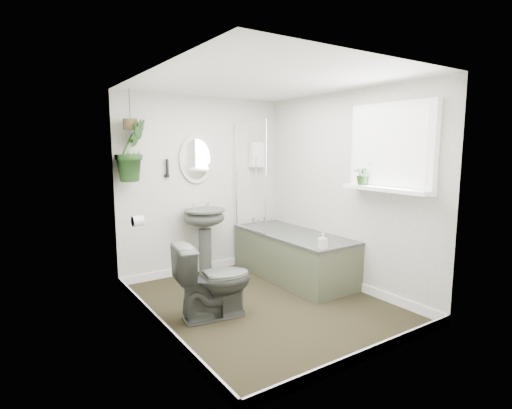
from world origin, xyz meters
TOP-DOWN VIEW (x-y plane):
  - floor at (0.00, 0.00)m, footprint 2.30×2.80m
  - ceiling at (0.00, 0.00)m, footprint 2.30×2.80m
  - wall_back at (0.00, 1.41)m, footprint 2.30×0.02m
  - wall_front at (0.00, -1.41)m, footprint 2.30×0.02m
  - wall_left at (-1.16, 0.00)m, footprint 0.02×2.80m
  - wall_right at (1.16, 0.00)m, footprint 0.02×2.80m
  - skirting at (0.00, 0.00)m, footprint 2.30×2.80m
  - bathtub at (0.80, 0.50)m, footprint 0.72×1.72m
  - bath_screen at (0.47, 0.99)m, footprint 0.04×0.72m
  - shower_box at (0.80, 1.34)m, footprint 0.20×0.10m
  - oval_mirror at (-0.11, 1.37)m, footprint 0.46×0.03m
  - wall_sconce at (-0.51, 1.36)m, footprint 0.04×0.04m
  - toilet_roll_holder at (-1.10, 0.70)m, footprint 0.11×0.11m
  - window_recess at (1.09, -0.70)m, footprint 0.08×1.00m
  - window_sill at (1.02, -0.70)m, footprint 0.18×1.00m
  - window_blinds at (1.04, -0.70)m, footprint 0.01×0.86m
  - toilet at (-0.60, -0.01)m, footprint 0.79×0.53m
  - pedestal_sink at (-0.11, 1.17)m, footprint 0.56×0.49m
  - sill_plant at (1.02, -0.40)m, footprint 0.26×0.24m
  - hanging_plant at (-0.97, 1.25)m, footprint 0.47×0.43m
  - soap_bottle at (0.56, -0.29)m, footprint 0.09×0.09m
  - hanging_pot at (-0.97, 1.25)m, footprint 0.16×0.16m

SIDE VIEW (x-z plane):
  - floor at x=0.00m, z-range -0.02..0.00m
  - skirting at x=0.00m, z-range 0.00..0.10m
  - bathtub at x=0.80m, z-range 0.00..0.58m
  - toilet at x=-0.60m, z-range 0.00..0.75m
  - pedestal_sink at x=-0.11m, z-range 0.00..0.88m
  - soap_bottle at x=0.56m, z-range 0.58..0.75m
  - toilet_roll_holder at x=-1.10m, z-range 0.84..0.96m
  - wall_back at x=0.00m, z-range 0.00..2.30m
  - wall_front at x=0.00m, z-range 0.00..2.30m
  - wall_left at x=-1.16m, z-range 0.00..2.30m
  - wall_right at x=1.16m, z-range 0.00..2.30m
  - window_sill at x=1.02m, z-range 1.21..1.25m
  - bath_screen at x=0.47m, z-range 0.58..1.98m
  - sill_plant at x=1.02m, z-range 1.25..1.48m
  - wall_sconce at x=-0.51m, z-range 1.29..1.51m
  - oval_mirror at x=-0.11m, z-range 1.19..1.81m
  - shower_box at x=0.80m, z-range 1.38..1.73m
  - hanging_plant at x=-0.97m, z-range 1.26..1.97m
  - window_recess at x=1.09m, z-range 1.20..2.10m
  - window_blinds at x=1.04m, z-range 1.27..2.03m
  - hanging_pot at x=-0.97m, z-range 1.85..1.97m
  - ceiling at x=0.00m, z-range 2.30..2.32m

